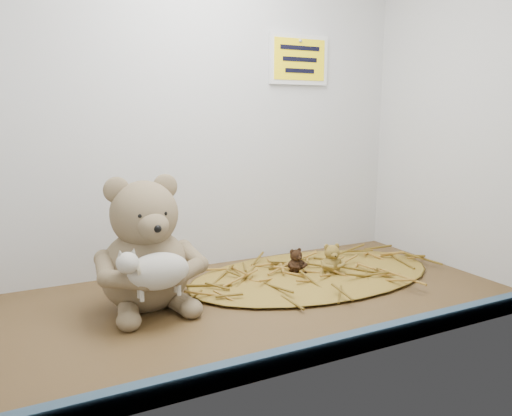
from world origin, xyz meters
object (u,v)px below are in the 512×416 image
main_teddy (145,243)px  toy_lamb (159,271)px  mini_teddy_brown (296,260)px  mini_teddy_tan (332,257)px

main_teddy → toy_lamb: size_ratio=1.80×
toy_lamb → mini_teddy_brown: bearing=19.0°
main_teddy → mini_teddy_tan: 47.26cm
main_teddy → toy_lamb: 10.56cm
main_teddy → mini_teddy_tan: bearing=-3.3°
toy_lamb → mini_teddy_tan: (46.40, 8.87, -5.68)cm
main_teddy → toy_lamb: bearing=-91.8°
main_teddy → toy_lamb: main_teddy is taller
toy_lamb → mini_teddy_tan: 47.58cm
mini_teddy_brown → main_teddy: bearing=-179.8°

